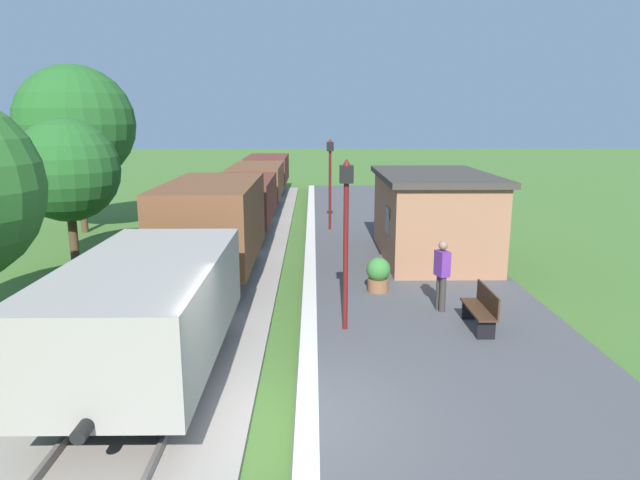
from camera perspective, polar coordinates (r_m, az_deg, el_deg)
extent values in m
plane|color=#47702D|center=(9.19, -3.95, -18.98)|extent=(160.00, 160.00, 0.00)
cube|color=#4C4C4F|center=(9.50, 16.69, -17.50)|extent=(6.00, 60.00, 0.25)
cube|color=silver|center=(9.04, -1.32, -17.63)|extent=(0.36, 60.00, 0.01)
cube|color=#9E9389|center=(9.59, -19.17, -17.82)|extent=(3.80, 60.00, 0.12)
cube|color=slate|center=(9.33, -14.83, -17.50)|extent=(0.07, 60.00, 0.14)
cube|color=slate|center=(9.77, -23.41, -16.72)|extent=(0.07, 60.00, 0.14)
cube|color=gray|center=(10.26, -17.20, -6.34)|extent=(2.50, 5.60, 1.60)
cube|color=black|center=(10.48, -16.98, -9.71)|extent=(2.10, 5.15, 0.50)
cylinder|color=black|center=(12.18, -14.58, -7.68)|extent=(1.56, 0.84, 0.84)
cylinder|color=black|center=(9.04, -20.09, -15.38)|extent=(1.56, 0.84, 0.84)
cylinder|color=black|center=(13.17, -13.46, -4.95)|extent=(0.20, 0.30, 0.20)
cylinder|color=black|center=(7.98, -23.05, -17.51)|extent=(0.20, 0.30, 0.20)
cube|color=brown|center=(16.43, -10.88, 2.00)|extent=(2.50, 5.60, 2.20)
cube|color=black|center=(16.62, -10.75, -1.22)|extent=(2.10, 5.15, 0.50)
cylinder|color=black|center=(18.40, -9.77, -0.66)|extent=(1.56, 0.84, 0.84)
cylinder|color=black|center=(14.98, -11.88, -3.76)|extent=(1.56, 0.84, 0.84)
cylinder|color=black|center=(19.47, -9.27, 0.82)|extent=(0.20, 0.30, 0.20)
cylinder|color=black|center=(13.83, -12.83, -4.09)|extent=(0.20, 0.30, 0.20)
cube|color=brown|center=(22.92, -8.00, 4.24)|extent=(2.50, 5.60, 1.60)
cube|color=black|center=(23.02, -7.95, 2.64)|extent=(2.10, 5.15, 0.50)
cylinder|color=black|center=(24.81, -7.43, 2.78)|extent=(1.56, 0.84, 0.84)
cylinder|color=black|center=(21.32, -8.53, 1.16)|extent=(1.56, 0.84, 0.84)
cylinder|color=black|center=(25.91, -7.15, 3.75)|extent=(0.20, 0.30, 0.20)
cylinder|color=black|center=(20.14, -8.98, 1.22)|extent=(0.20, 0.30, 0.20)
cube|color=brown|center=(29.43, -6.41, 6.07)|extent=(2.50, 5.60, 1.60)
cube|color=black|center=(29.51, -6.38, 4.82)|extent=(2.10, 5.15, 0.50)
cylinder|color=black|center=(31.31, -6.05, 4.79)|extent=(1.56, 0.84, 0.84)
cylinder|color=black|center=(27.78, -6.72, 3.82)|extent=(1.56, 0.84, 0.84)
cylinder|color=black|center=(32.42, -5.87, 5.50)|extent=(0.20, 0.30, 0.20)
cylinder|color=black|center=(26.60, -6.99, 3.98)|extent=(0.20, 0.30, 0.20)
cube|color=brown|center=(35.97, -5.38, 7.23)|extent=(2.50, 5.60, 1.60)
cube|color=black|center=(36.03, -5.36, 6.20)|extent=(2.10, 5.15, 0.50)
cylinder|color=black|center=(37.84, -5.14, 6.12)|extent=(1.56, 0.84, 0.84)
cylinder|color=black|center=(34.29, -5.59, 5.46)|extent=(1.56, 0.84, 0.84)
cylinder|color=black|center=(38.96, -5.02, 6.67)|extent=(0.20, 0.30, 0.20)
cylinder|color=black|center=(33.11, -5.77, 5.65)|extent=(0.20, 0.30, 0.20)
cube|color=#9E6B4C|center=(18.66, 11.37, 2.18)|extent=(3.20, 5.50, 2.60)
cube|color=#3D3833|center=(18.47, 11.55, 6.43)|extent=(3.50, 5.80, 0.18)
cube|color=black|center=(17.29, 6.91, 1.98)|extent=(0.03, 0.90, 0.80)
cube|color=#422819|center=(12.74, 15.82, -6.82)|extent=(0.42, 1.50, 0.04)
cube|color=#422819|center=(12.72, 16.71, -5.74)|extent=(0.04, 1.50, 0.45)
cube|color=black|center=(12.28, 16.55, -8.74)|extent=(0.38, 0.06, 0.42)
cube|color=black|center=(13.36, 15.04, -6.91)|extent=(0.38, 0.06, 0.42)
cube|color=#422819|center=(23.28, 8.18, 2.15)|extent=(0.42, 1.50, 0.04)
cube|color=#422819|center=(23.27, 8.66, 2.74)|extent=(0.04, 1.50, 0.45)
cube|color=black|center=(22.74, 8.39, 1.31)|extent=(0.38, 0.06, 0.42)
cube|color=black|center=(23.91, 7.94, 1.86)|extent=(0.38, 0.06, 0.42)
cylinder|color=#38332D|center=(13.64, 12.37, -5.40)|extent=(0.15, 0.15, 0.86)
cylinder|color=#38332D|center=(13.77, 12.03, -5.21)|extent=(0.15, 0.15, 0.86)
cube|color=#662D8C|center=(13.50, 12.34, -2.35)|extent=(0.34, 0.43, 0.60)
sphere|color=#936B51|center=(13.40, 12.42, -0.53)|extent=(0.22, 0.22, 0.22)
cylinder|color=brown|center=(15.00, 5.92, -4.57)|extent=(0.56, 0.56, 0.34)
sphere|color=#387A33|center=(14.88, 5.96, -3.00)|extent=(0.64, 0.64, 0.64)
cylinder|color=#591414|center=(11.94, 2.63, -1.82)|extent=(0.11, 0.11, 3.20)
cube|color=black|center=(11.63, 2.71, 6.71)|extent=(0.28, 0.28, 0.36)
sphere|color=#F2E5BF|center=(11.63, 2.71, 6.71)|extent=(0.20, 0.20, 0.20)
cone|color=#591414|center=(11.61, 2.73, 7.89)|extent=(0.20, 0.20, 0.16)
cylinder|color=#591414|center=(22.90, 1.02, 5.04)|extent=(0.11, 0.11, 3.20)
cube|color=black|center=(22.74, 1.04, 9.49)|extent=(0.28, 0.28, 0.36)
sphere|color=#F2E5BF|center=(22.74, 1.04, 9.49)|extent=(0.20, 0.20, 0.20)
cone|color=#591414|center=(22.73, 1.04, 10.09)|extent=(0.20, 0.20, 0.16)
cylinder|color=#4C3823|center=(19.82, -23.80, 0.22)|extent=(0.28, 0.28, 1.92)
sphere|color=#235B23|center=(19.51, -24.35, 6.50)|extent=(3.26, 3.26, 3.26)
cylinder|color=#4C3823|center=(25.58, -23.03, 3.72)|extent=(0.28, 0.28, 2.72)
sphere|color=#235B23|center=(25.35, -23.63, 10.74)|extent=(4.75, 4.75, 4.75)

